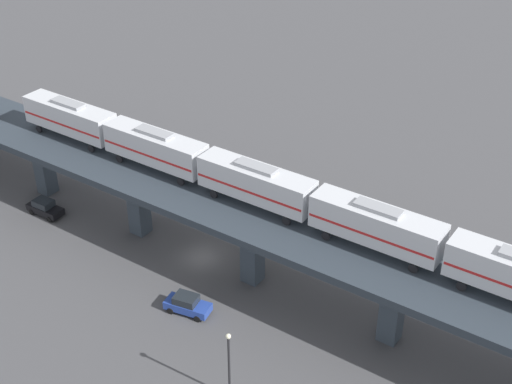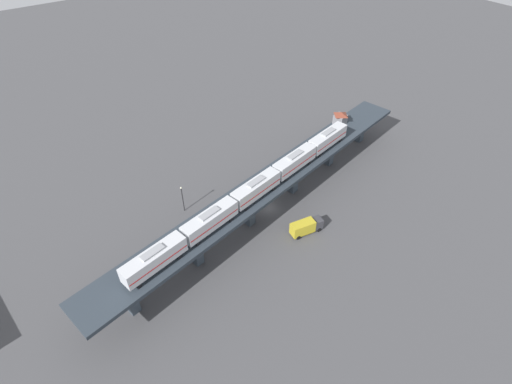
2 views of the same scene
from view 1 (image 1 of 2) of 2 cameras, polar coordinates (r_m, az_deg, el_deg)
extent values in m
plane|color=#424244|center=(75.48, -4.36, -5.24)|extent=(400.00, 400.00, 0.00)
cube|color=#283039|center=(71.19, -4.61, -0.37)|extent=(25.80, 91.91, 0.80)
cube|color=#333D47|center=(88.04, -16.60, 2.03)|extent=(2.11, 2.11, 7.17)
cube|color=#333D47|center=(78.19, -9.38, -0.97)|extent=(2.11, 2.11, 7.17)
cube|color=#333D47|center=(70.19, -0.28, -4.72)|extent=(2.11, 2.11, 7.17)
cube|color=#333D47|center=(64.73, 10.87, -9.08)|extent=(2.11, 2.11, 7.17)
cube|color=silver|center=(82.71, -14.66, 5.80)|extent=(5.04, 12.31, 3.10)
cube|color=#B21E1E|center=(82.84, -14.63, 5.61)|extent=(5.03, 12.09, 0.24)
cube|color=gray|center=(82.00, -14.82, 6.88)|extent=(2.18, 4.39, 0.36)
cylinder|color=black|center=(87.24, -15.79, 5.47)|extent=(0.38, 0.87, 0.84)
cylinder|color=black|center=(85.93, -16.95, 4.86)|extent=(0.38, 0.87, 0.84)
cylinder|color=black|center=(81.49, -11.85, 4.10)|extent=(0.38, 0.87, 0.84)
cylinder|color=black|center=(80.08, -13.03, 3.43)|extent=(0.38, 0.87, 0.84)
cube|color=silver|center=(74.45, -8.06, 3.56)|extent=(5.04, 12.31, 3.10)
cube|color=#B21E1E|center=(74.59, -8.04, 3.35)|extent=(5.03, 12.09, 0.24)
cube|color=gray|center=(73.66, -8.15, 4.74)|extent=(2.18, 4.39, 0.36)
cylinder|color=black|center=(78.79, -9.67, 3.33)|extent=(0.38, 0.87, 0.84)
cylinder|color=black|center=(77.33, -10.86, 2.63)|extent=(0.38, 0.87, 0.84)
cylinder|color=black|center=(73.81, -4.88, 1.62)|extent=(0.38, 0.87, 0.84)
cylinder|color=black|center=(72.25, -6.05, 0.84)|extent=(0.38, 0.87, 0.84)
cube|color=silver|center=(67.55, 0.00, 0.75)|extent=(5.04, 12.31, 3.10)
cube|color=#B21E1E|center=(67.70, 0.00, 0.53)|extent=(5.03, 12.09, 0.24)
cube|color=gray|center=(66.67, 0.00, 2.02)|extent=(2.18, 4.39, 0.36)
cylinder|color=black|center=(71.57, -2.24, 0.68)|extent=(0.38, 0.87, 0.84)
cylinder|color=black|center=(69.96, -3.39, -0.16)|extent=(0.38, 0.87, 0.84)
cylinder|color=black|center=(67.63, 3.51, -1.39)|extent=(0.38, 0.87, 0.84)
cylinder|color=black|center=(65.93, 2.44, -2.33)|extent=(0.38, 0.87, 0.84)
cube|color=silver|center=(62.45, 9.61, -2.62)|extent=(5.04, 12.31, 3.10)
cube|color=#B21E1E|center=(62.62, 9.58, -2.84)|extent=(5.03, 12.09, 0.24)
cube|color=gray|center=(61.50, 9.75, -1.29)|extent=(2.18, 4.39, 0.36)
cylinder|color=black|center=(65.98, 6.63, -2.51)|extent=(0.38, 0.87, 0.84)
cylinder|color=black|center=(64.23, 5.61, -3.50)|extent=(0.38, 0.87, 0.84)
cylinder|color=black|center=(63.38, 13.32, -4.87)|extent=(0.38, 0.87, 0.84)
cylinder|color=black|center=(61.56, 12.46, -5.98)|extent=(0.38, 0.87, 0.84)
cylinder|color=black|center=(62.47, 16.87, -6.09)|extent=(0.38, 0.87, 0.84)
cylinder|color=black|center=(60.62, 16.11, -7.26)|extent=(0.38, 0.87, 0.84)
cube|color=black|center=(85.03, -16.50, -1.33)|extent=(2.75, 4.69, 0.80)
cube|color=#1E2328|center=(84.73, -16.64, -0.86)|extent=(2.10, 2.51, 0.76)
cylinder|color=black|center=(86.65, -16.70, -1.01)|extent=(0.38, 0.70, 0.66)
cylinder|color=black|center=(85.76, -17.52, -1.53)|extent=(0.38, 0.70, 0.66)
cylinder|color=black|center=(84.76, -15.38, -1.58)|extent=(0.38, 0.70, 0.66)
cylinder|color=black|center=(83.85, -16.21, -2.12)|extent=(0.38, 0.70, 0.66)
cube|color=#233D93|center=(68.44, -5.47, -9.07)|extent=(3.33, 4.75, 0.80)
cube|color=#1E2328|center=(68.00, -5.62, -8.53)|extent=(2.35, 2.66, 0.76)
cylinder|color=black|center=(69.82, -6.18, -8.58)|extent=(0.47, 0.70, 0.66)
cylinder|color=black|center=(68.71, -6.86, -9.42)|extent=(0.47, 0.70, 0.66)
cylinder|color=black|center=(68.74, -4.05, -9.21)|extent=(0.47, 0.70, 0.66)
cylinder|color=black|center=(67.61, -4.71, -10.08)|extent=(0.47, 0.70, 0.66)
cube|color=#333338|center=(83.40, -0.56, 0.19)|extent=(2.53, 2.37, 2.30)
cube|color=gold|center=(80.77, 0.86, -0.80)|extent=(3.21, 5.53, 2.70)
cylinder|color=black|center=(84.47, 0.00, -0.28)|extent=(0.53, 1.05, 1.00)
cylinder|color=black|center=(83.55, -1.12, -0.69)|extent=(0.53, 1.05, 1.00)
cylinder|color=black|center=(80.96, 2.09, -1.87)|extent=(0.53, 1.05, 1.00)
cylinder|color=black|center=(79.95, 0.89, -2.34)|extent=(0.53, 1.05, 1.00)
cylinder|color=black|center=(58.82, -2.16, -13.93)|extent=(0.20, 0.20, 6.50)
sphere|color=beige|center=(56.39, -2.23, -11.46)|extent=(0.44, 0.44, 0.44)
camera|label=2|loc=(92.36, 52.01, 32.66)|focal=28.00mm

